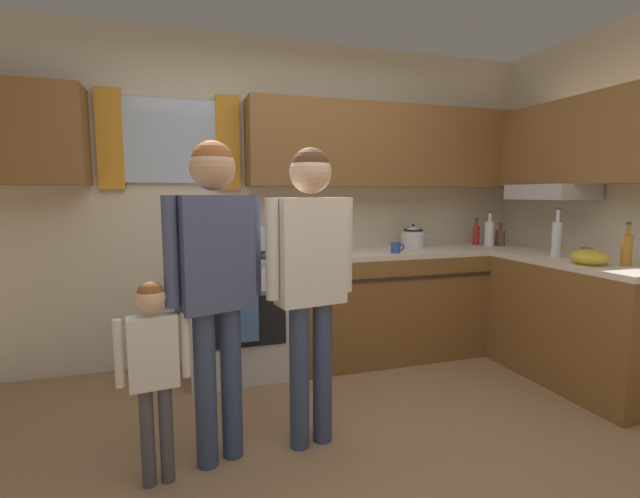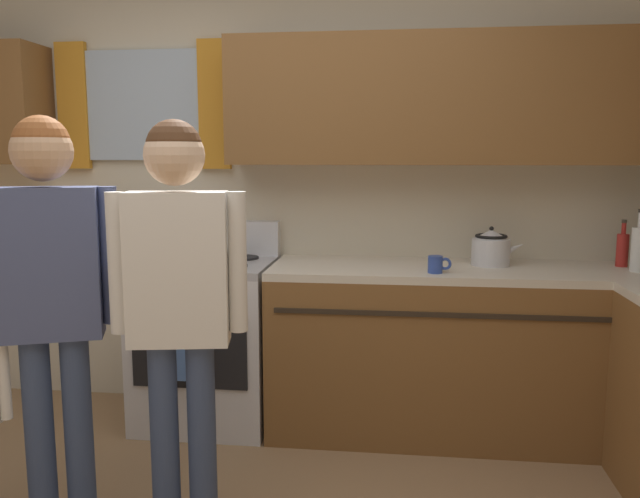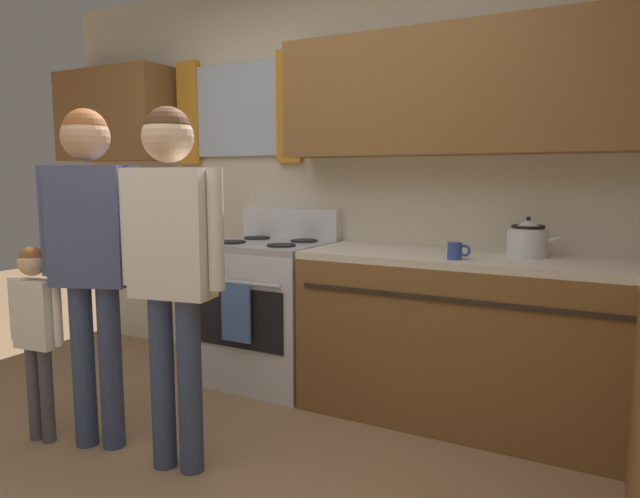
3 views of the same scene
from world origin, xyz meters
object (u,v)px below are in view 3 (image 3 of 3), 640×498
(stovetop_kettle, at_px, (528,238))
(small_child, at_px, (36,321))
(mug_cobalt_blue, at_px, (456,251))
(adult_in_plaid, at_px, (172,247))
(stove_oven, at_px, (270,310))
(adult_holding_child, at_px, (91,239))

(stovetop_kettle, distance_m, small_child, 2.48)
(stovetop_kettle, height_order, small_child, stovetop_kettle)
(small_child, bearing_deg, mug_cobalt_blue, 30.79)
(mug_cobalt_blue, relative_size, adult_in_plaid, 0.07)
(stove_oven, relative_size, adult_in_plaid, 0.69)
(adult_in_plaid, bearing_deg, small_child, -171.97)
(mug_cobalt_blue, bearing_deg, stovetop_kettle, 41.63)
(stovetop_kettle, relative_size, adult_holding_child, 0.17)
(stove_oven, xyz_separation_m, adult_holding_child, (-0.24, -1.14, 0.55))
(stove_oven, relative_size, mug_cobalt_blue, 9.58)
(mug_cobalt_blue, relative_size, small_child, 0.12)
(stovetop_kettle, bearing_deg, stove_oven, -177.17)
(stove_oven, distance_m, adult_in_plaid, 1.28)
(mug_cobalt_blue, xyz_separation_m, adult_holding_child, (-1.47, -0.95, 0.07))
(mug_cobalt_blue, bearing_deg, adult_in_plaid, -136.16)
(adult_in_plaid, bearing_deg, stovetop_kettle, 43.34)
(adult_in_plaid, bearing_deg, adult_holding_child, -178.70)
(adult_in_plaid, bearing_deg, mug_cobalt_blue, 43.84)
(adult_holding_child, xyz_separation_m, adult_in_plaid, (0.49, 0.01, -0.01))
(stovetop_kettle, relative_size, small_child, 0.28)
(stove_oven, relative_size, stovetop_kettle, 4.02)
(small_child, bearing_deg, stovetop_kettle, 32.55)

